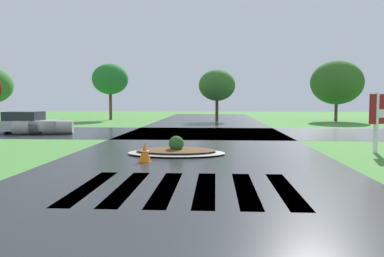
{
  "coord_description": "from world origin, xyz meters",
  "views": [
    {
      "loc": [
        0.67,
        -3.24,
        2.03
      ],
      "look_at": [
        -0.17,
        10.65,
        0.98
      ],
      "focal_mm": 36.38,
      "sensor_mm": 36.0,
      "label": 1
    }
  ],
  "objects_px": {
    "median_island": "(176,151)",
    "drainage_pipe_stack": "(43,128)",
    "car_blue_compact": "(22,123)",
    "traffic_cone": "(145,152)"
  },
  "relations": [
    {
      "from": "car_blue_compact",
      "to": "drainage_pipe_stack",
      "type": "distance_m",
      "value": 1.73
    },
    {
      "from": "median_island",
      "to": "car_blue_compact",
      "type": "relative_size",
      "value": 0.89
    },
    {
      "from": "drainage_pipe_stack",
      "to": "traffic_cone",
      "type": "distance_m",
      "value": 12.11
    },
    {
      "from": "car_blue_compact",
      "to": "traffic_cone",
      "type": "bearing_deg",
      "value": 131.77
    },
    {
      "from": "car_blue_compact",
      "to": "drainage_pipe_stack",
      "type": "xyz_separation_m",
      "value": [
        1.58,
        -0.67,
        -0.21
      ]
    },
    {
      "from": "median_island",
      "to": "drainage_pipe_stack",
      "type": "distance_m",
      "value": 11.43
    },
    {
      "from": "drainage_pipe_stack",
      "to": "traffic_cone",
      "type": "relative_size",
      "value": 5.42
    },
    {
      "from": "median_island",
      "to": "traffic_cone",
      "type": "distance_m",
      "value": 1.95
    },
    {
      "from": "car_blue_compact",
      "to": "traffic_cone",
      "type": "xyz_separation_m",
      "value": [
        9.21,
        -10.08,
        -0.3
      ]
    },
    {
      "from": "car_blue_compact",
      "to": "traffic_cone",
      "type": "relative_size",
      "value": 6.43
    }
  ]
}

